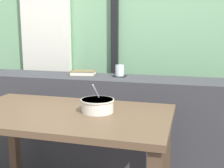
{
  "coord_description": "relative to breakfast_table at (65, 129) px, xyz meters",
  "views": [
    {
      "loc": [
        0.68,
        -1.63,
        1.19
      ],
      "look_at": [
        0.13,
        0.34,
        0.82
      ],
      "focal_mm": 45.71,
      "sensor_mm": 36.0,
      "label": 1
    }
  ],
  "objects": [
    {
      "name": "juice_glass",
      "position": [
        0.15,
        0.75,
        0.26
      ],
      "size": [
        0.07,
        0.07,
        0.09
      ],
      "color": "white",
      "rests_on": "coaster_square"
    },
    {
      "name": "window_divider_post",
      "position": [
        -0.06,
        1.37,
        0.68
      ],
      "size": [
        0.07,
        0.05,
        2.6
      ],
      "primitive_type": "cube",
      "color": "black",
      "rests_on": "ground"
    },
    {
      "name": "soup_bowl",
      "position": [
        0.19,
        0.05,
        0.15
      ],
      "size": [
        0.19,
        0.19,
        0.17
      ],
      "color": "silver",
      "rests_on": "breakfast_table"
    },
    {
      "name": "dark_console_ledge",
      "position": [
        0.02,
        0.7,
        -0.21
      ],
      "size": [
        2.8,
        0.39,
        0.83
      ],
      "primitive_type": "cube",
      "color": "#38383D",
      "rests_on": "ground"
    },
    {
      "name": "breakfast_table",
      "position": [
        0.0,
        0.0,
        0.0
      ],
      "size": [
        1.24,
        0.7,
        0.73
      ],
      "color": "brown",
      "rests_on": "ground"
    },
    {
      "name": "curtain_left_panel",
      "position": [
        -0.82,
        1.34,
        0.63
      ],
      "size": [
        0.56,
        0.06,
        2.5
      ],
      "primitive_type": "cube",
      "color": "silver",
      "rests_on": "ground"
    },
    {
      "name": "coaster_square",
      "position": [
        0.15,
        0.75,
        0.21
      ],
      "size": [
        0.1,
        0.1,
        0.0
      ],
      "primitive_type": "cube",
      "color": "black",
      "rests_on": "dark_console_ledge"
    },
    {
      "name": "closed_book",
      "position": [
        -0.17,
        0.75,
        0.23
      ],
      "size": [
        0.23,
        0.19,
        0.03
      ],
      "color": "brown",
      "rests_on": "dark_console_ledge"
    },
    {
      "name": "outdoor_backdrop",
      "position": [
        0.02,
        1.44,
        0.78
      ],
      "size": [
        4.8,
        0.08,
        2.8
      ],
      "primitive_type": "cube",
      "color": "#7AAD7F",
      "rests_on": "ground"
    }
  ]
}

